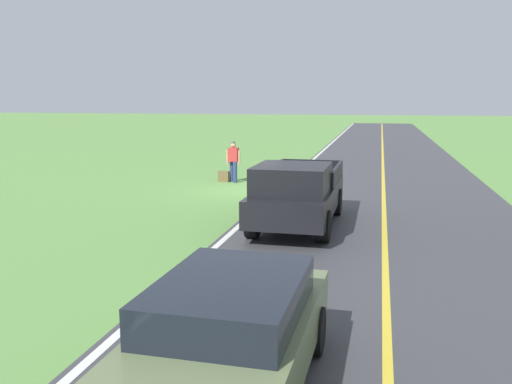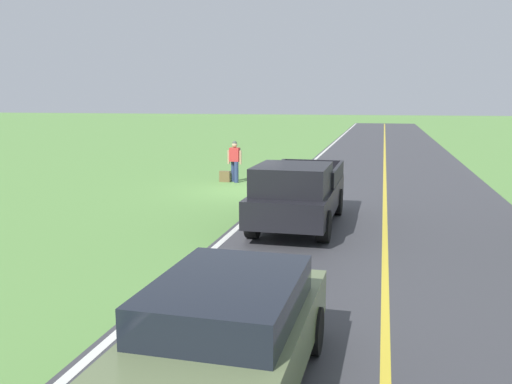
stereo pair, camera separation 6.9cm
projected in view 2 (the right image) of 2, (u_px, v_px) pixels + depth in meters
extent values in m
plane|color=#609347|center=(248.00, 191.00, 20.90)|extent=(200.00, 200.00, 0.00)
cube|color=#3D3D42|center=(385.00, 196.00, 19.74)|extent=(8.24, 120.00, 0.00)
cube|color=silver|center=(278.00, 192.00, 20.63)|extent=(0.16, 117.60, 0.00)
cube|color=gold|center=(385.00, 196.00, 19.74)|extent=(0.14, 117.60, 0.00)
cylinder|color=navy|center=(236.00, 172.00, 22.82)|extent=(0.18, 0.18, 0.88)
cylinder|color=navy|center=(233.00, 171.00, 23.11)|extent=(0.18, 0.18, 0.88)
cube|color=red|center=(235.00, 155.00, 22.84)|extent=(0.41, 0.28, 0.58)
sphere|color=tan|center=(235.00, 145.00, 22.77)|extent=(0.23, 0.23, 0.23)
sphere|color=#4C564C|center=(235.00, 143.00, 22.76)|extent=(0.20, 0.20, 0.20)
cube|color=navy|center=(236.00, 153.00, 23.02)|extent=(0.33, 0.22, 0.44)
cylinder|color=tan|center=(240.00, 157.00, 22.77)|extent=(0.10, 0.10, 0.58)
cylinder|color=tan|center=(229.00, 157.00, 22.91)|extent=(0.10, 0.10, 0.58)
cube|color=brown|center=(225.00, 176.00, 23.07)|extent=(0.47, 0.22, 0.46)
cube|color=black|center=(299.00, 198.00, 15.16)|extent=(2.06, 5.42, 0.70)
cube|color=black|center=(292.00, 179.00, 13.90)|extent=(1.87, 2.18, 0.72)
cube|color=black|center=(292.00, 176.00, 13.89)|extent=(1.70, 1.32, 0.43)
cube|color=black|center=(337.00, 174.00, 15.88)|extent=(0.14, 3.02, 0.45)
cube|color=black|center=(275.00, 172.00, 16.32)|extent=(0.14, 3.02, 0.45)
cube|color=black|center=(313.00, 167.00, 17.54)|extent=(1.84, 0.12, 0.45)
cylinder|color=black|center=(324.00, 226.00, 13.33)|extent=(0.31, 0.80, 0.80)
cylinder|color=black|center=(253.00, 222.00, 13.76)|extent=(0.31, 0.80, 0.80)
cylinder|color=black|center=(337.00, 202.00, 16.49)|extent=(0.31, 0.80, 0.80)
cylinder|color=black|center=(279.00, 199.00, 16.92)|extent=(0.31, 0.80, 0.80)
cube|color=#66754C|center=(223.00, 347.00, 6.32)|extent=(1.94, 4.44, 0.62)
cube|color=black|center=(228.00, 297.00, 6.42)|extent=(1.68, 2.41, 0.46)
cylinder|color=black|center=(313.00, 331.00, 7.51)|extent=(0.25, 0.66, 0.66)
cylinder|color=black|center=(198.00, 318.00, 7.92)|extent=(0.25, 0.66, 0.66)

